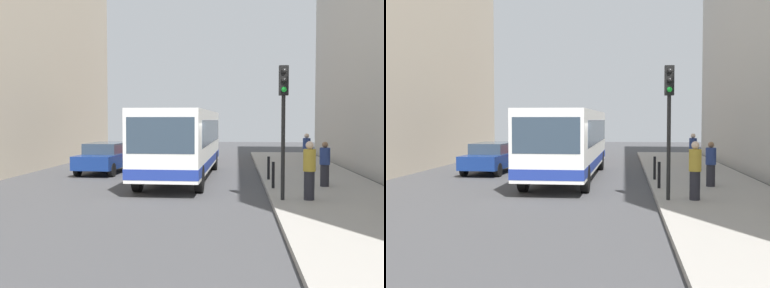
# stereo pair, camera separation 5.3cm
# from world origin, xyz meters

# --- Properties ---
(ground_plane) EXTENTS (80.00, 80.00, 0.00)m
(ground_plane) POSITION_xyz_m (0.00, 0.00, 0.00)
(ground_plane) COLOR #424244
(sidewalk) EXTENTS (4.40, 40.00, 0.15)m
(sidewalk) POSITION_xyz_m (5.40, 0.00, 0.07)
(sidewalk) COLOR #9E9991
(sidewalk) RESTS_ON ground
(bus) EXTENTS (2.74, 11.07, 3.00)m
(bus) POSITION_xyz_m (-0.23, 4.24, 1.73)
(bus) COLOR white
(bus) RESTS_ON ground
(car_beside_bus) EXTENTS (2.08, 4.50, 1.48)m
(car_beside_bus) POSITION_xyz_m (-4.27, 6.13, 0.78)
(car_beside_bus) COLOR navy
(car_beside_bus) RESTS_ON ground
(car_behind_bus) EXTENTS (1.92, 4.43, 1.48)m
(car_behind_bus) POSITION_xyz_m (-1.03, 15.30, 0.78)
(car_behind_bus) COLOR maroon
(car_behind_bus) RESTS_ON ground
(traffic_light) EXTENTS (0.28, 0.33, 4.10)m
(traffic_light) POSITION_xyz_m (3.55, -1.96, 3.01)
(traffic_light) COLOR black
(traffic_light) RESTS_ON sidewalk
(bollard_near) EXTENTS (0.11, 0.11, 0.95)m
(bollard_near) POSITION_xyz_m (3.45, 0.57, 0.62)
(bollard_near) COLOR black
(bollard_near) RESTS_ON sidewalk
(bollard_mid) EXTENTS (0.11, 0.11, 0.95)m
(bollard_mid) POSITION_xyz_m (3.45, 3.10, 0.62)
(bollard_mid) COLOR black
(bollard_mid) RESTS_ON sidewalk
(pedestrian_near_signal) EXTENTS (0.38, 0.38, 1.81)m
(pedestrian_near_signal) POSITION_xyz_m (4.36, -1.87, 1.06)
(pedestrian_near_signal) COLOR #26262D
(pedestrian_near_signal) RESTS_ON sidewalk
(pedestrian_mid_sidewalk) EXTENTS (0.38, 0.38, 1.65)m
(pedestrian_mid_sidewalk) POSITION_xyz_m (5.38, 1.20, 0.97)
(pedestrian_mid_sidewalk) COLOR #26262D
(pedestrian_mid_sidewalk) RESTS_ON sidewalk
(pedestrian_far_sidewalk) EXTENTS (0.38, 0.38, 1.77)m
(pedestrian_far_sidewalk) POSITION_xyz_m (5.67, 7.86, 1.04)
(pedestrian_far_sidewalk) COLOR #26262D
(pedestrian_far_sidewalk) RESTS_ON sidewalk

